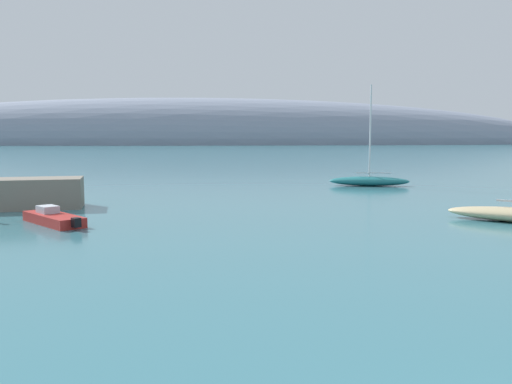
% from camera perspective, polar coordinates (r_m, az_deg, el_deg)
% --- Properties ---
extents(distant_ridge, '(375.62, 58.62, 43.95)m').
position_cam_1_polar(distant_ridge, '(263.99, -6.87, 4.99)').
color(distant_ridge, gray).
rests_on(distant_ridge, ground).
extents(sailboat_teal_mid_mooring, '(7.71, 3.39, 9.48)m').
position_cam_1_polar(sailboat_teal_mid_mooring, '(52.76, 11.77, 1.20)').
color(sailboat_teal_mid_mooring, '#1E6B70').
rests_on(sailboat_teal_mid_mooring, water).
extents(motorboat_red_foreground, '(4.27, 4.74, 0.94)m').
position_cam_1_polar(motorboat_red_foreground, '(31.81, -20.44, -2.59)').
color(motorboat_red_foreground, red).
rests_on(motorboat_red_foreground, water).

